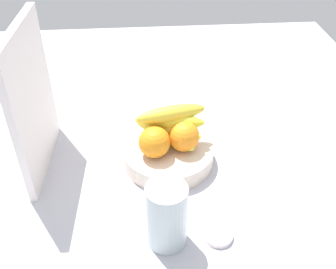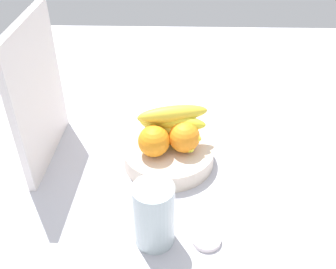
{
  "view_description": "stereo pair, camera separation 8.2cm",
  "coord_description": "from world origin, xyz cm",
  "px_view_note": "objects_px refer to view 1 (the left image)",
  "views": [
    {
      "loc": [
        -74.69,
        8.08,
        67.53
      ],
      "look_at": [
        2.47,
        1.93,
        8.52
      ],
      "focal_mm": 42.97,
      "sensor_mm": 36.0,
      "label": 1
    },
    {
      "loc": [
        -74.91,
        -0.12,
        67.53
      ],
      "look_at": [
        2.47,
        1.93,
        8.52
      ],
      "focal_mm": 42.97,
      "sensor_mm": 36.0,
      "label": 2
    }
  ],
  "objects_px": {
    "orange_front_right": "(184,136)",
    "jar_lid": "(218,235)",
    "orange_center": "(164,124)",
    "fruit_bowl": "(168,154)",
    "banana_bunch": "(169,125)",
    "orange_front_left": "(154,142)",
    "thermos_tumbler": "(167,215)",
    "cutting_board": "(32,102)"
  },
  "relations": [
    {
      "from": "orange_front_right",
      "to": "jar_lid",
      "type": "distance_m",
      "value": 0.26
    },
    {
      "from": "orange_front_right",
      "to": "orange_center",
      "type": "distance_m",
      "value": 0.07
    },
    {
      "from": "fruit_bowl",
      "to": "banana_bunch",
      "type": "bearing_deg",
      "value": -13.59
    },
    {
      "from": "orange_front_left",
      "to": "orange_center",
      "type": "height_order",
      "value": "same"
    },
    {
      "from": "orange_center",
      "to": "orange_front_left",
      "type": "bearing_deg",
      "value": 157.48
    },
    {
      "from": "banana_bunch",
      "to": "jar_lid",
      "type": "height_order",
      "value": "banana_bunch"
    },
    {
      "from": "banana_bunch",
      "to": "jar_lid",
      "type": "distance_m",
      "value": 0.3
    },
    {
      "from": "orange_center",
      "to": "jar_lid",
      "type": "height_order",
      "value": "orange_center"
    },
    {
      "from": "jar_lid",
      "to": "orange_center",
      "type": "bearing_deg",
      "value": 17.18
    },
    {
      "from": "fruit_bowl",
      "to": "thermos_tumbler",
      "type": "height_order",
      "value": "thermos_tumbler"
    },
    {
      "from": "orange_front_left",
      "to": "jar_lid",
      "type": "bearing_deg",
      "value": -152.09
    },
    {
      "from": "orange_front_left",
      "to": "orange_front_right",
      "type": "distance_m",
      "value": 0.07
    },
    {
      "from": "cutting_board",
      "to": "jar_lid",
      "type": "height_order",
      "value": "cutting_board"
    },
    {
      "from": "orange_front_right",
      "to": "banana_bunch",
      "type": "height_order",
      "value": "banana_bunch"
    },
    {
      "from": "fruit_bowl",
      "to": "orange_front_left",
      "type": "height_order",
      "value": "orange_front_left"
    },
    {
      "from": "orange_front_right",
      "to": "banana_bunch",
      "type": "relative_size",
      "value": 0.43
    },
    {
      "from": "fruit_bowl",
      "to": "orange_center",
      "type": "distance_m",
      "value": 0.08
    },
    {
      "from": "orange_front_right",
      "to": "thermos_tumbler",
      "type": "height_order",
      "value": "thermos_tumbler"
    },
    {
      "from": "cutting_board",
      "to": "jar_lid",
      "type": "bearing_deg",
      "value": -121.9
    },
    {
      "from": "orange_center",
      "to": "thermos_tumbler",
      "type": "distance_m",
      "value": 0.29
    },
    {
      "from": "orange_front_right",
      "to": "orange_center",
      "type": "bearing_deg",
      "value": 40.59
    },
    {
      "from": "orange_front_right",
      "to": "cutting_board",
      "type": "relative_size",
      "value": 0.21
    },
    {
      "from": "orange_front_left",
      "to": "orange_center",
      "type": "distance_m",
      "value": 0.07
    },
    {
      "from": "fruit_bowl",
      "to": "cutting_board",
      "type": "bearing_deg",
      "value": 85.54
    },
    {
      "from": "jar_lid",
      "to": "banana_bunch",
      "type": "bearing_deg",
      "value": 16.4
    },
    {
      "from": "orange_front_left",
      "to": "cutting_board",
      "type": "xyz_separation_m",
      "value": [
        0.05,
        0.27,
        0.1
      ]
    },
    {
      "from": "orange_front_left",
      "to": "cutting_board",
      "type": "bearing_deg",
      "value": 80.21
    },
    {
      "from": "thermos_tumbler",
      "to": "jar_lid",
      "type": "bearing_deg",
      "value": -91.45
    },
    {
      "from": "orange_front_right",
      "to": "orange_front_left",
      "type": "bearing_deg",
      "value": 102.95
    },
    {
      "from": "orange_front_left",
      "to": "fruit_bowl",
      "type": "bearing_deg",
      "value": -55.86
    },
    {
      "from": "orange_center",
      "to": "banana_bunch",
      "type": "distance_m",
      "value": 0.03
    },
    {
      "from": "fruit_bowl",
      "to": "jar_lid",
      "type": "bearing_deg",
      "value": -161.18
    },
    {
      "from": "orange_center",
      "to": "thermos_tumbler",
      "type": "bearing_deg",
      "value": 176.8
    },
    {
      "from": "banana_bunch",
      "to": "cutting_board",
      "type": "relative_size",
      "value": 0.5
    },
    {
      "from": "fruit_bowl",
      "to": "banana_bunch",
      "type": "xyz_separation_m",
      "value": [
        0.02,
        -0.01,
        0.08
      ]
    },
    {
      "from": "fruit_bowl",
      "to": "orange_front_left",
      "type": "bearing_deg",
      "value": 124.14
    },
    {
      "from": "cutting_board",
      "to": "jar_lid",
      "type": "xyz_separation_m",
      "value": [
        -0.27,
        -0.39,
        -0.17
      ]
    },
    {
      "from": "banana_bunch",
      "to": "jar_lid",
      "type": "relative_size",
      "value": 2.96
    },
    {
      "from": "orange_center",
      "to": "jar_lid",
      "type": "bearing_deg",
      "value": -162.82
    },
    {
      "from": "cutting_board",
      "to": "orange_front_right",
      "type": "bearing_deg",
      "value": -92.34
    },
    {
      "from": "orange_front_right",
      "to": "orange_center",
      "type": "xyz_separation_m",
      "value": [
        0.05,
        0.04,
        0.0
      ]
    },
    {
      "from": "cutting_board",
      "to": "jar_lid",
      "type": "distance_m",
      "value": 0.51
    }
  ]
}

